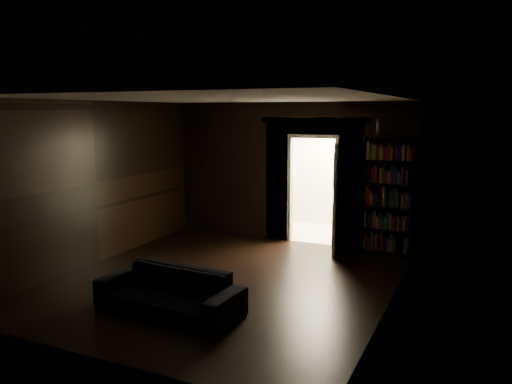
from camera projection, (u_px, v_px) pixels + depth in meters
ground at (224, 281)px, 7.78m from camera, size 5.50×5.50×0.00m
room_walls at (253, 167)px, 8.47m from camera, size 5.02×5.61×2.84m
kitchen_alcove at (329, 177)px, 10.84m from camera, size 2.20×1.80×2.60m
sofa at (169, 285)px, 6.51m from camera, size 2.01×0.97×0.75m
bookshelf at (388, 195)px, 9.09m from camera, size 0.95×0.65×2.20m
refrigerator at (357, 195)px, 10.80m from camera, size 0.93×0.90×1.65m
door at (335, 198)px, 9.24m from camera, size 0.27×0.83×2.05m
figurine at (378, 127)px, 8.96m from camera, size 0.12×0.12×0.28m
bottles at (358, 151)px, 10.58m from camera, size 0.67×0.17×0.27m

